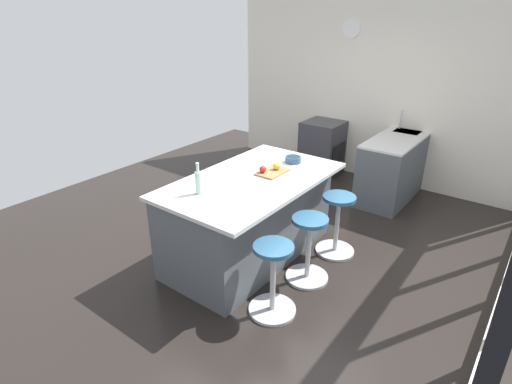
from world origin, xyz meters
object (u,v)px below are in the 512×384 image
kitchen_island (249,217)px  stool_middle (308,251)px  stool_near_camera (273,281)px  fruit_bowl (293,159)px  cutting_board (273,172)px  water_bottle (198,182)px  oven_range (322,147)px  stool_by_window (337,226)px  apple_yellow (277,166)px  apple_red (263,169)px

kitchen_island → stool_middle: size_ratio=2.82×
stool_near_camera → fruit_bowl: (-1.29, -0.63, 0.65)m
cutting_board → water_bottle: bearing=-16.6°
kitchen_island → fruit_bowl: size_ratio=10.90×
stool_middle → water_bottle: 1.30m
oven_range → kitchen_island: bearing=11.9°
oven_range → stool_by_window: bearing=32.4°
oven_range → kitchen_island: size_ratio=0.44×
kitchen_island → stool_middle: kitchen_island is taller
stool_middle → fruit_bowl: (-0.66, -0.63, 0.65)m
kitchen_island → oven_range: bearing=-168.1°
kitchen_island → apple_yellow: (-0.32, 0.13, 0.53)m
apple_red → stool_near_camera: bearing=41.3°
stool_near_camera → cutting_board: (-0.88, -0.63, 0.62)m
oven_range → stool_by_window: size_ratio=1.23×
oven_range → fruit_bowl: bearing=18.9°
apple_yellow → apple_red: size_ratio=1.10×
stool_middle → apple_yellow: 0.97m
stool_near_camera → water_bottle: (-0.02, -0.89, 0.73)m
stool_by_window → water_bottle: size_ratio=2.26×
stool_near_camera → fruit_bowl: size_ratio=3.86×
stool_middle → apple_yellow: (-0.32, -0.62, 0.67)m
stool_near_camera → apple_yellow: size_ratio=8.56×
stool_near_camera → apple_red: bearing=-138.7°
stool_by_window → fruit_bowl: bearing=-93.3°
kitchen_island → stool_middle: (-0.00, 0.76, -0.14)m
kitchen_island → stool_near_camera: kitchen_island is taller
kitchen_island → cutting_board: cutting_board is taller
oven_range → stool_near_camera: oven_range is taller
fruit_bowl → apple_red: bearing=-7.3°
stool_by_window → stool_middle: same height
stool_middle → cutting_board: cutting_board is taller
stool_middle → apple_yellow: apple_yellow is taller
apple_yellow → apple_red: apple_yellow is taller
oven_range → water_bottle: size_ratio=2.78×
water_bottle → kitchen_island: bearing=167.9°
oven_range → apple_yellow: (2.41, 0.71, 0.57)m
apple_yellow → water_bottle: (0.93, -0.26, 0.06)m
stool_by_window → stool_near_camera: size_ratio=1.00×
oven_range → stool_middle: (2.74, 1.34, -0.10)m
stool_by_window → water_bottle: 1.69m
stool_by_window → water_bottle: bearing=-35.8°
kitchen_island → stool_by_window: size_ratio=2.82×
water_bottle → fruit_bowl: water_bottle is taller
fruit_bowl → stool_near_camera: bearing=25.9°
cutting_board → fruit_bowl: bearing=179.6°
oven_range → cutting_board: bearing=15.9°
fruit_bowl → cutting_board: bearing=-0.4°
kitchen_island → apple_yellow: size_ratio=24.19×
stool_near_camera → cutting_board: cutting_board is taller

